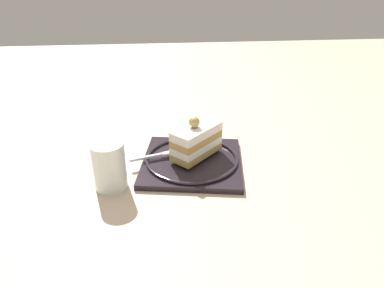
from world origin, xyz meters
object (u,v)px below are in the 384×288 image
Objects in this scene: dessert_plate at (192,161)px; fork at (158,155)px; drink_glass_near at (110,168)px; cake_slice at (196,140)px.

dessert_plate is 2.09× the size of fork.
drink_glass_near is (0.07, -0.09, 0.02)m from fork.
dessert_plate is 2.01× the size of cake_slice.
fork is 1.23× the size of drink_glass_near.
dessert_plate is 0.07m from fork.
cake_slice is 0.18m from drink_glass_near.
cake_slice is 1.27× the size of drink_glass_near.
dessert_plate is at bearing -40.62° from cake_slice.
cake_slice is at bearing 90.68° from fork.
drink_glass_near reaches higher than fork.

